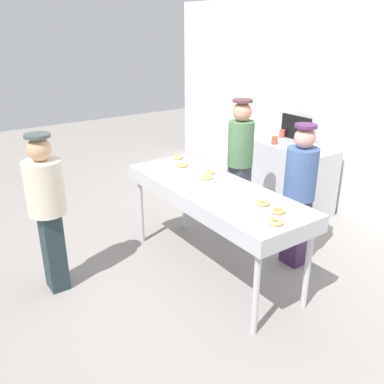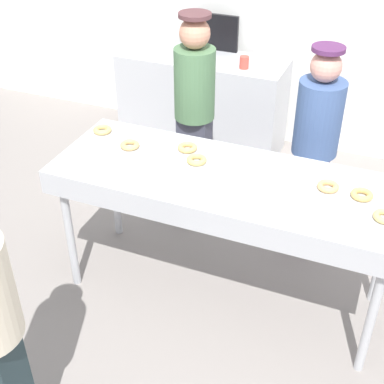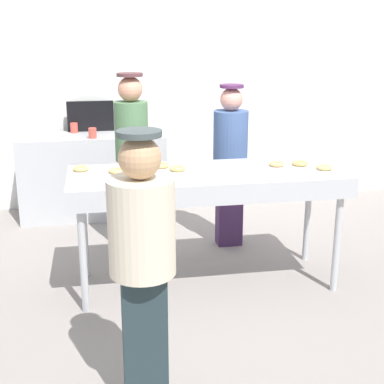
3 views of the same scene
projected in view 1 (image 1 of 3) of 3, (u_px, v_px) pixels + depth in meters
name	position (u px, v px, depth m)	size (l,w,h in m)	color
ground_plane	(212.00, 269.00, 4.52)	(16.00, 16.00, 0.00)	gray
back_wall	(364.00, 113.00, 5.25)	(8.00, 0.12, 2.87)	white
fryer_conveyor	(214.00, 194.00, 4.18)	(2.20, 0.79, 0.97)	#B7BABF
glazed_donut_0	(182.00, 165.00, 4.74)	(0.13, 0.13, 0.04)	#E0B269
glazed_donut_1	(278.00, 211.00, 3.57)	(0.13, 0.13, 0.04)	#E0B25E
glazed_donut_2	(207.00, 177.00, 4.36)	(0.13, 0.13, 0.04)	#DBBC64
glazed_donut_3	(209.00, 172.00, 4.52)	(0.13, 0.13, 0.04)	#E2B665
glazed_donut_4	(263.00, 203.00, 3.73)	(0.13, 0.13, 0.04)	#E4B069
glazed_donut_5	(178.00, 157.00, 5.01)	(0.13, 0.13, 0.04)	#DCB668
glazed_donut_6	(276.00, 222.00, 3.37)	(0.13, 0.13, 0.04)	#DBBC6E
worker_baker	(240.00, 161.00, 5.01)	(0.31, 0.31, 1.69)	#393A49
worker_assistant	(299.00, 189.00, 4.32)	(0.33, 0.33, 1.57)	#3B2249
customer_waiting	(47.00, 205.00, 3.89)	(0.35, 0.35, 1.59)	#213237
prep_counter	(280.00, 173.00, 6.07)	(1.61, 0.59, 0.93)	#B7BABF
paper_cup_0	(275.00, 140.00, 5.76)	(0.08, 0.08, 0.11)	#CC4C3F
paper_cup_1	(282.00, 134.00, 6.11)	(0.08, 0.08, 0.11)	#CC4C3F
paper_cup_2	(302.00, 146.00, 5.47)	(0.08, 0.08, 0.11)	#CC4C3F
menu_display	(296.00, 128.00, 5.96)	(0.52, 0.04, 0.34)	black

